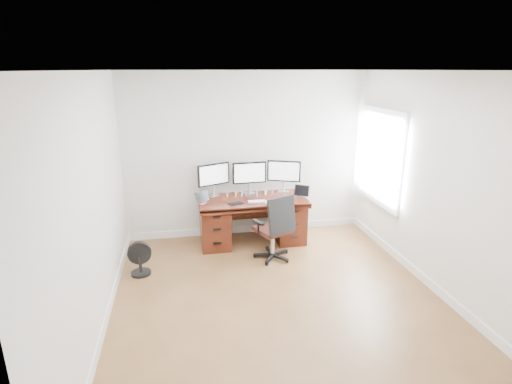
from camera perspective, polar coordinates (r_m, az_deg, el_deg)
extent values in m
plane|color=brown|center=(5.04, 3.37, -15.44)|extent=(4.50, 4.50, 0.00)
cube|color=silver|center=(6.59, -1.24, 5.22)|extent=(4.00, 0.10, 2.70)
cube|color=silver|center=(5.31, 25.04, 0.65)|extent=(0.10, 4.50, 2.70)
cube|color=white|center=(6.52, 17.32, 4.75)|extent=(0.04, 1.30, 1.50)
cube|color=white|center=(6.51, 17.17, 4.75)|extent=(0.01, 1.15, 1.35)
cube|color=#44190D|center=(6.33, -0.52, -1.16)|extent=(1.70, 0.80, 0.05)
cube|color=#44190D|center=(6.41, -5.90, -4.58)|extent=(0.45, 0.70, 0.70)
cube|color=#44190D|center=(6.61, 4.62, -3.85)|extent=(0.45, 0.70, 0.70)
cube|color=black|center=(6.68, -0.98, -2.20)|extent=(0.74, 0.03, 0.40)
cylinder|color=black|center=(6.07, 2.35, -9.02)|extent=(0.70, 0.70, 0.08)
cylinder|color=silver|center=(5.97, 2.38, -7.06)|extent=(0.06, 0.06, 0.38)
cube|color=#3A1811|center=(5.89, 2.40, -5.37)|extent=(0.59, 0.58, 0.07)
cube|color=black|center=(5.63, 3.69, -3.37)|extent=(0.42, 0.21, 0.52)
cube|color=black|center=(5.69, 0.33, -4.34)|extent=(0.14, 0.23, 0.03)
cube|color=black|center=(5.98, 4.41, -3.33)|extent=(0.14, 0.23, 0.03)
cylinder|color=black|center=(5.84, -16.10, -11.04)|extent=(0.27, 0.27, 0.03)
cylinder|color=black|center=(5.78, -16.20, -9.89)|extent=(0.05, 0.05, 0.23)
cylinder|color=black|center=(5.71, -16.34, -8.43)|extent=(0.32, 0.08, 0.32)
cube|color=silver|center=(6.50, -5.99, -0.48)|extent=(0.22, 0.20, 0.01)
cylinder|color=silver|center=(6.47, -6.01, 0.24)|extent=(0.04, 0.04, 0.18)
cube|color=black|center=(6.40, -6.08, 2.51)|extent=(0.52, 0.25, 0.35)
cube|color=white|center=(6.38, -6.00, 2.47)|extent=(0.46, 0.20, 0.30)
cube|color=silver|center=(6.57, -0.95, -0.19)|extent=(0.19, 0.15, 0.01)
cylinder|color=silver|center=(6.54, -0.95, 0.52)|extent=(0.04, 0.04, 0.18)
cube|color=black|center=(6.47, -0.96, 2.77)|extent=(0.55, 0.06, 0.35)
cube|color=white|center=(6.45, -0.92, 2.73)|extent=(0.50, 0.03, 0.30)
cube|color=silver|center=(6.69, 3.95, 0.09)|extent=(0.22, 0.20, 0.01)
cylinder|color=silver|center=(6.67, 3.97, 0.79)|extent=(0.04, 0.04, 0.18)
cube|color=black|center=(6.60, 4.01, 3.00)|extent=(0.52, 0.23, 0.35)
cube|color=white|center=(6.58, 3.99, 2.96)|extent=(0.47, 0.19, 0.30)
cube|color=silver|center=(6.18, -7.65, -1.46)|extent=(0.13, 0.12, 0.01)
cube|color=black|center=(6.15, -7.68, -0.63)|extent=(0.24, 0.19, 0.17)
cube|color=silver|center=(6.46, 6.55, -0.61)|extent=(0.13, 0.12, 0.01)
cube|color=black|center=(6.43, 6.58, 0.19)|extent=(0.24, 0.19, 0.17)
cube|color=white|center=(6.16, 0.13, -1.35)|extent=(0.27, 0.13, 0.01)
cube|color=silver|center=(6.15, 1.91, -1.42)|extent=(0.16, 0.16, 0.01)
cube|color=black|center=(6.09, -2.92, -1.63)|extent=(0.25, 0.21, 0.01)
cube|color=black|center=(6.29, -0.78, -0.99)|extent=(0.13, 0.09, 0.01)
cylinder|color=#8D5A46|center=(6.39, -4.18, -0.48)|extent=(0.03, 0.03, 0.06)
sphere|color=#8D5A46|center=(6.38, -4.19, -0.10)|extent=(0.04, 0.04, 0.04)
cylinder|color=#E77D4A|center=(6.41, -2.92, -0.40)|extent=(0.03, 0.03, 0.06)
sphere|color=#E77D4A|center=(6.40, -2.92, -0.03)|extent=(0.04, 0.04, 0.04)
cylinder|color=#6191E5|center=(6.43, -2.02, -0.35)|extent=(0.03, 0.03, 0.06)
sphere|color=#6191E5|center=(6.41, -2.03, 0.02)|extent=(0.04, 0.04, 0.04)
cylinder|color=#C378E7|center=(6.47, 0.08, -0.23)|extent=(0.03, 0.03, 0.06)
sphere|color=#C378E7|center=(6.45, 0.08, 0.14)|extent=(0.04, 0.04, 0.04)
cylinder|color=#E1E372|center=(6.49, 1.37, -0.16)|extent=(0.03, 0.03, 0.06)
sphere|color=#E1E372|center=(6.48, 1.38, 0.22)|extent=(0.04, 0.04, 0.04)
cylinder|color=#D65C7B|center=(6.52, 2.39, -0.10)|extent=(0.03, 0.03, 0.06)
sphere|color=#D65C7B|center=(6.51, 2.40, 0.27)|extent=(0.04, 0.04, 0.04)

